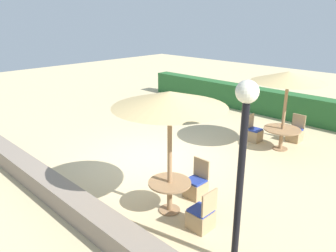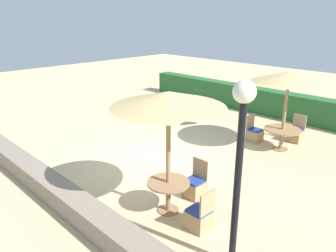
# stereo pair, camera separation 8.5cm
# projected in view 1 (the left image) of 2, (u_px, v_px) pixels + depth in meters

# --- Properties ---
(ground_plane) EXTENTS (40.00, 40.00, 0.00)m
(ground_plane) POSITION_uv_depth(u_px,v_px,m) (155.00, 158.00, 10.18)
(ground_plane) COLOR #D1BA8C
(hedge_row) EXTENTS (13.00, 0.70, 1.09)m
(hedge_row) POSITION_uv_depth(u_px,v_px,m) (265.00, 101.00, 14.58)
(hedge_row) COLOR #28602D
(hedge_row) RESTS_ON ground_plane
(stone_border) EXTENTS (10.00, 0.56, 0.50)m
(stone_border) POSITION_uv_depth(u_px,v_px,m) (54.00, 189.00, 7.85)
(stone_border) COLOR gray
(stone_border) RESTS_ON ground_plane
(lamp_post) EXTENTS (0.36, 0.36, 3.32)m
(lamp_post) POSITION_uv_depth(u_px,v_px,m) (243.00, 141.00, 5.12)
(lamp_post) COLOR black
(lamp_post) RESTS_ON ground_plane
(parasol_back_right) EXTENTS (2.29, 2.29, 2.57)m
(parasol_back_right) POSITION_uv_depth(u_px,v_px,m) (289.00, 77.00, 10.07)
(parasol_back_right) COLOR #93704C
(parasol_back_right) RESTS_ON ground_plane
(round_table_back_right) EXTENTS (1.17, 1.17, 0.71)m
(round_table_back_right) POSITION_uv_depth(u_px,v_px,m) (282.00, 133.00, 10.66)
(round_table_back_right) COLOR #93704C
(round_table_back_right) RESTS_ON ground_plane
(patio_chair_back_right_north) EXTENTS (0.46, 0.46, 0.93)m
(patio_chair_back_right_north) POSITION_uv_depth(u_px,v_px,m) (295.00, 134.00, 11.46)
(patio_chair_back_right_north) COLOR tan
(patio_chair_back_right_north) RESTS_ON ground_plane
(patio_chair_back_right_west) EXTENTS (0.46, 0.46, 0.93)m
(patio_chair_back_right_west) POSITION_uv_depth(u_px,v_px,m) (254.00, 134.00, 11.46)
(patio_chair_back_right_west) COLOR tan
(patio_chair_back_right_west) RESTS_ON ground_plane
(parasol_front_right) EXTENTS (2.39, 2.39, 2.77)m
(parasol_front_right) POSITION_uv_depth(u_px,v_px,m) (170.00, 100.00, 6.61)
(parasol_front_right) COLOR #93704C
(parasol_front_right) RESTS_ON ground_plane
(round_table_front_right) EXTENTS (0.95, 0.95, 0.73)m
(round_table_front_right) POSITION_uv_depth(u_px,v_px,m) (170.00, 189.00, 7.27)
(round_table_front_right) COLOR #93704C
(round_table_front_right) RESTS_ON ground_plane
(patio_chair_front_right_north) EXTENTS (0.46, 0.46, 0.93)m
(patio_chair_front_right_north) POSITION_uv_depth(u_px,v_px,m) (196.00, 186.00, 7.97)
(patio_chair_front_right_north) COLOR tan
(patio_chair_front_right_north) RESTS_ON ground_plane
(patio_chair_front_right_east) EXTENTS (0.46, 0.46, 0.93)m
(patio_chair_front_right_east) POSITION_uv_depth(u_px,v_px,m) (201.00, 217.00, 6.76)
(patio_chair_front_right_east) COLOR tan
(patio_chair_front_right_east) RESTS_ON ground_plane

